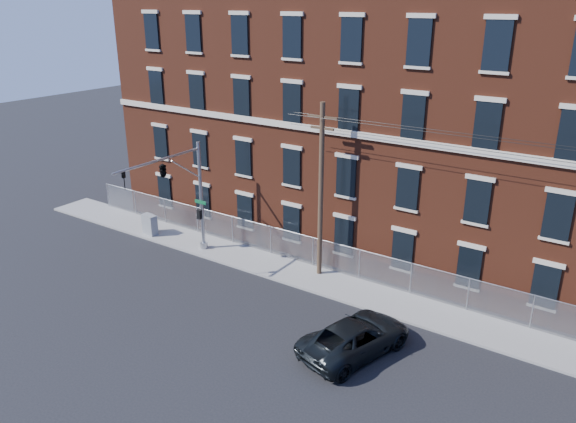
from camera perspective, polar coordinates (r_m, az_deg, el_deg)
The scene contains 8 objects.
ground at distance 30.09m, azimuth -5.73°, elevation -9.50°, with size 140.00×140.00×0.00m, color black.
sidewalk at distance 29.40m, azimuth 19.84°, elevation -11.41°, with size 65.00×3.00×0.12m, color #9A9791.
mill_building at distance 34.78m, azimuth 25.35°, elevation 7.22°, with size 55.30×14.32×16.30m.
chain_link_fence at distance 30.03m, azimuth 20.73°, elevation -8.62°, with size 59.06×0.06×1.85m.
traffic_signal_mast at distance 33.19m, azimuth -11.70°, elevation 3.28°, with size 0.90×6.75×7.00m.
utility_pole_near at distance 31.02m, azimuth 3.37°, elevation 2.35°, with size 1.80×0.28×10.00m.
pickup_truck at distance 26.17m, azimuth 6.87°, elevation -12.59°, with size 2.61×5.66×1.57m, color black.
utility_cabinet at distance 39.21m, azimuth -13.91°, elevation -1.29°, with size 1.10×0.55×1.38m, color gray.
Camera 1 is at (16.91, -19.79, 15.08)m, focal length 34.89 mm.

